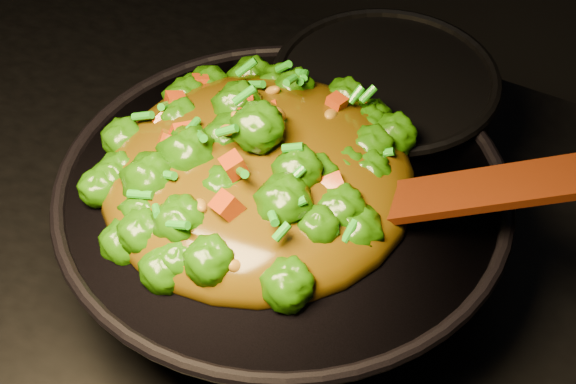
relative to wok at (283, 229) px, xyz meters
The scene contains 4 objects.
wok is the anchor object (origin of this frame).
stir_fry 0.11m from the wok, 163.01° to the right, with size 0.29×0.29×0.10m, color #1F5806, non-canonical shape.
spatula 0.21m from the wok, 11.55° to the left, with size 0.31×0.05×0.01m, color black.
back_pot 0.19m from the wok, 83.91° to the left, with size 0.23×0.23×0.13m, color black.
Camera 1 is at (0.37, -0.44, 1.60)m, focal length 55.00 mm.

